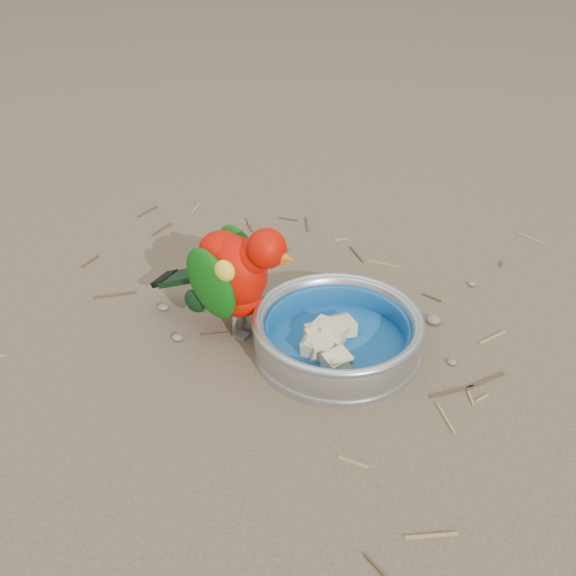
# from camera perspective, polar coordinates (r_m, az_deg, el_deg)

# --- Properties ---
(ground) EXTENTS (60.00, 60.00, 0.00)m
(ground) POSITION_cam_1_polar(r_m,az_deg,el_deg) (0.93, 1.60, -5.86)
(ground) COLOR brown
(food_bowl) EXTENTS (0.24, 0.24, 0.02)m
(food_bowl) POSITION_cam_1_polar(r_m,az_deg,el_deg) (0.93, 4.34, -5.26)
(food_bowl) COLOR #B2B2BA
(food_bowl) RESTS_ON ground
(bowl_wall) EXTENTS (0.24, 0.24, 0.04)m
(bowl_wall) POSITION_cam_1_polar(r_m,az_deg,el_deg) (0.91, 4.42, -3.78)
(bowl_wall) COLOR #B2B2BA
(bowl_wall) RESTS_ON food_bowl
(fruit_wedges) EXTENTS (0.14, 0.14, 0.03)m
(fruit_wedges) POSITION_cam_1_polar(r_m,az_deg,el_deg) (0.92, 4.40, -4.13)
(fruit_wedges) COLOR beige
(fruit_wedges) RESTS_ON food_bowl
(lory_parrot) EXTENTS (0.24, 0.17, 0.18)m
(lory_parrot) POSITION_cam_1_polar(r_m,az_deg,el_deg) (0.93, -4.74, 0.66)
(lory_parrot) COLOR #C00B00
(lory_parrot) RESTS_ON ground
(ground_debris) EXTENTS (0.90, 0.80, 0.01)m
(ground_debris) POSITION_cam_1_polar(r_m,az_deg,el_deg) (0.96, 1.86, -4.04)
(ground_debris) COLOR olive
(ground_debris) RESTS_ON ground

